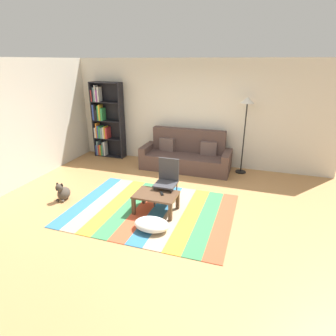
# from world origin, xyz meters

# --- Properties ---
(ground_plane) EXTENTS (14.00, 14.00, 0.00)m
(ground_plane) POSITION_xyz_m (0.00, 0.00, 0.00)
(ground_plane) COLOR #B27F4C
(back_wall) EXTENTS (6.80, 0.10, 2.70)m
(back_wall) POSITION_xyz_m (0.00, 2.55, 1.35)
(back_wall) COLOR silver
(back_wall) RESTS_ON ground_plane
(left_wall) EXTENTS (0.10, 5.50, 2.70)m
(left_wall) POSITION_xyz_m (-3.40, 0.75, 1.35)
(left_wall) COLOR beige
(left_wall) RESTS_ON ground_plane
(rug) EXTENTS (3.00, 2.24, 0.01)m
(rug) POSITION_xyz_m (-0.19, -0.30, 0.01)
(rug) COLOR teal
(rug) RESTS_ON ground_plane
(couch) EXTENTS (2.26, 0.80, 1.00)m
(couch) POSITION_xyz_m (-0.14, 2.02, 0.34)
(couch) COLOR #4C3833
(couch) RESTS_ON ground_plane
(bookshelf) EXTENTS (0.90, 0.28, 2.10)m
(bookshelf) POSITION_xyz_m (-2.62, 2.31, 0.99)
(bookshelf) COLOR black
(bookshelf) RESTS_ON ground_plane
(coffee_table) EXTENTS (0.78, 0.53, 0.36)m
(coffee_table) POSITION_xyz_m (-0.08, -0.32, 0.31)
(coffee_table) COLOR #513826
(coffee_table) RESTS_ON rug
(pouf) EXTENTS (0.59, 0.42, 0.19)m
(pouf) POSITION_xyz_m (0.06, -0.91, 0.11)
(pouf) COLOR white
(pouf) RESTS_ON rug
(dog) EXTENTS (0.22, 0.35, 0.40)m
(dog) POSITION_xyz_m (-2.02, -0.46, 0.16)
(dog) COLOR #473D33
(dog) RESTS_ON ground_plane
(standing_lamp) EXTENTS (0.32, 0.32, 1.86)m
(standing_lamp) POSITION_xyz_m (1.24, 2.20, 1.55)
(standing_lamp) COLOR black
(standing_lamp) RESTS_ON ground_plane
(tv_remote) EXTENTS (0.11, 0.15, 0.02)m
(tv_remote) POSITION_xyz_m (0.02, -0.28, 0.38)
(tv_remote) COLOR black
(tv_remote) RESTS_ON coffee_table
(folding_chair) EXTENTS (0.40, 0.40, 0.90)m
(folding_chair) POSITION_xyz_m (0.00, 0.09, 0.53)
(folding_chair) COLOR #38383D
(folding_chair) RESTS_ON ground_plane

